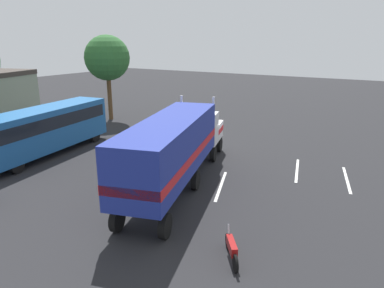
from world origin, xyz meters
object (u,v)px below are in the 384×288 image
person_bystander (137,163)px  parked_bus (45,127)px  semi_truck (177,144)px  motorcycle (232,248)px  tree_left (107,58)px

person_bystander → parked_bus: parked_bus is taller
semi_truck → motorcycle: semi_truck is taller
motorcycle → tree_left: tree_left is taller
parked_bus → tree_left: 12.88m
semi_truck → tree_left: size_ratio=1.66×
motorcycle → tree_left: (16.24, 21.49, 5.80)m
parked_bus → motorcycle: size_ratio=6.39×
person_bystander → motorcycle: size_ratio=0.93×
semi_truck → parked_bus: 11.43m
parked_bus → tree_left: bearing=21.4°
person_bystander → motorcycle: 9.92m
semi_truck → motorcycle: 7.69m
person_bystander → parked_bus: 8.51m
person_bystander → semi_truck: bearing=-91.1°
semi_truck → person_bystander: (0.06, 2.99, -1.63)m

